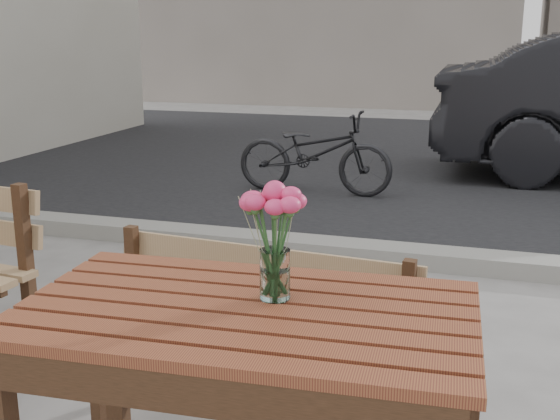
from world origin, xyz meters
name	(u,v)px	position (x,y,z in m)	size (l,w,h in m)	color
street	(420,193)	(0.00, 5.06, 0.03)	(30.00, 8.12, 0.12)	black
main_table	(246,349)	(-0.01, 0.16, 0.66)	(1.32, 0.82, 0.79)	#592217
main_bench	(253,319)	(-0.20, 0.77, 0.47)	(1.29, 0.48, 0.78)	#94714C
main_vase	(275,227)	(0.05, 0.24, 1.01)	(0.19, 0.19, 0.35)	white
bicycle	(314,152)	(-1.01, 4.90, 0.40)	(0.53, 1.52, 0.80)	black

